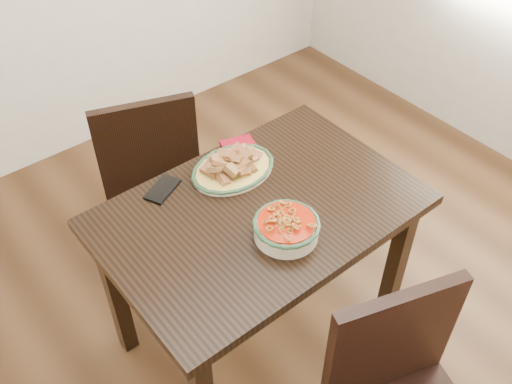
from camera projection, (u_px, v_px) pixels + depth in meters
floor at (290, 320)px, 2.53m from camera, size 3.50×3.50×0.00m
dining_table at (259, 229)px, 2.06m from camera, size 1.10×0.73×0.75m
chair_far at (148, 164)px, 2.54m from camera, size 0.54×0.54×0.89m
fish_plate at (233, 162)px, 2.09m from camera, size 0.32×0.25×0.11m
noodle_bowl at (286, 226)px, 1.86m from camera, size 0.22×0.22×0.08m
smartphone at (162, 189)px, 2.04m from camera, size 0.16×0.13×0.01m
napkin at (239, 146)px, 2.22m from camera, size 0.15×0.14×0.01m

